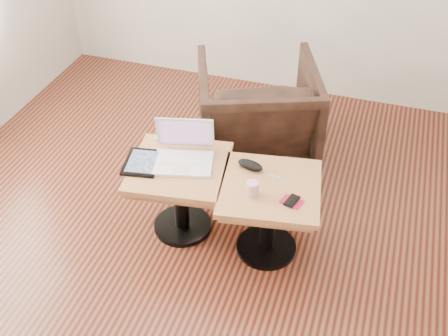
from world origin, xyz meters
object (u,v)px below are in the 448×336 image
(side_table_right, at_px, (269,203))
(laptop, at_px, (184,153))
(side_table_left, at_px, (180,182))
(armchair, at_px, (257,113))
(striped_cup, at_px, (252,189))

(side_table_right, height_order, laptop, laptop)
(side_table_left, relative_size, armchair, 0.77)
(laptop, bearing_deg, side_table_left, -114.29)
(armchair, bearing_deg, side_table_right, 88.12)
(side_table_left, xyz_separation_m, striped_cup, (0.50, -0.12, 0.18))
(laptop, xyz_separation_m, striped_cup, (0.49, -0.18, -0.01))
(laptop, height_order, striped_cup, laptop)
(side_table_right, relative_size, laptop, 1.59)
(striped_cup, height_order, armchair, armchair)
(side_table_left, distance_m, armchair, 0.94)
(side_table_right, xyz_separation_m, laptop, (-0.57, 0.08, 0.18))
(side_table_left, relative_size, laptop, 1.57)
(side_table_left, height_order, laptop, laptop)
(laptop, xyz_separation_m, armchair, (0.24, 0.85, -0.19))
(laptop, height_order, armchair, laptop)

